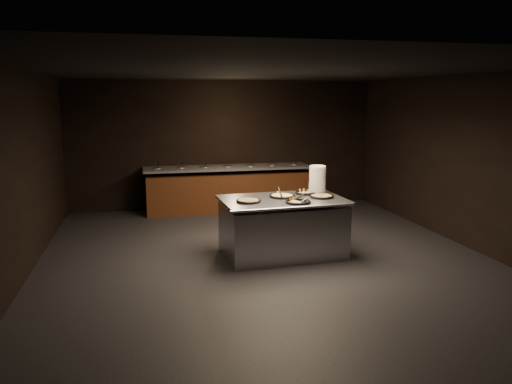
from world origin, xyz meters
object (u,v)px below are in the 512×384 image
pan_veggie_whole (249,201)px  pan_cheese_whole (282,196)px  serving_counter (282,228)px  plate_stack (317,180)px

pan_veggie_whole → pan_cheese_whole: size_ratio=0.94×
serving_counter → plate_stack: bearing=21.7°
pan_veggie_whole → pan_cheese_whole: 0.66m
serving_counter → pan_veggie_whole: (-0.59, -0.14, 0.51)m
plate_stack → pan_cheese_whole: size_ratio=1.11×
serving_counter → plate_stack: 1.04m
serving_counter → pan_veggie_whole: bearing=-170.3°
plate_stack → pan_cheese_whole: plate_stack is taller
plate_stack → pan_cheese_whole: (-0.67, -0.20, -0.21)m
plate_stack → pan_veggie_whole: bearing=-160.3°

